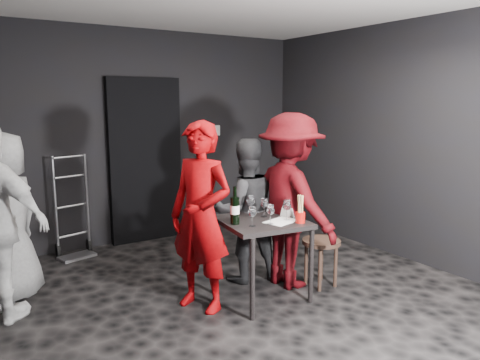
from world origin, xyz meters
TOP-DOWN VIEW (x-y plane):
  - floor at (0.00, 0.00)m, footprint 4.50×5.00m
  - wall_back at (0.00, 2.50)m, footprint 4.50×0.04m
  - wall_right at (2.25, 0.00)m, footprint 0.04×5.00m
  - doorway at (0.00, 2.44)m, footprint 0.95×0.10m
  - wallbox_upper at (0.85, 2.45)m, footprint 0.12×0.06m
  - wallbox_lower at (1.05, 2.45)m, footprint 0.10×0.06m
  - hand_truck at (-0.97, 2.28)m, footprint 0.40×0.34m
  - tasting_table at (0.20, 0.12)m, footprint 0.72×0.72m
  - stool at (0.86, 0.04)m, footprint 0.38×0.38m
  - server_red at (-0.36, 0.25)m, footprint 0.68×0.79m
  - woman_black at (0.33, 0.59)m, footprint 0.75×0.53m
  - man_maroon at (0.63, 0.24)m, footprint 0.67×1.29m
  - bystander_grey at (-1.77, 1.31)m, footprint 0.87×0.85m
  - tasting_mat at (0.31, -0.02)m, footprint 0.35×0.28m
  - wine_glass_a at (0.00, -0.02)m, footprint 0.08×0.08m
  - wine_glass_b at (-0.00, 0.23)m, footprint 0.08×0.08m
  - wine_glass_c at (0.21, 0.32)m, footprint 0.10×0.10m
  - wine_glass_d at (0.18, -0.04)m, footprint 0.09×0.09m
  - wine_glass_e at (0.38, -0.01)m, footprint 0.09×0.09m
  - wine_glass_f at (0.28, 0.20)m, footprint 0.08×0.08m
  - wine_bottle at (-0.08, 0.13)m, footprint 0.08×0.08m
  - breadstick_cup at (0.43, -0.14)m, footprint 0.09×0.09m
  - reserved_card at (0.44, 0.07)m, footprint 0.09×0.13m

SIDE VIEW (x-z plane):
  - floor at x=0.00m, z-range -0.01..0.01m
  - hand_truck at x=-0.97m, z-range -0.38..0.82m
  - stool at x=0.86m, z-range 0.15..0.62m
  - tasting_table at x=0.20m, z-range 0.28..1.03m
  - woman_black at x=0.33m, z-range 0.00..1.40m
  - tasting_mat at x=0.31m, z-range 0.75..0.75m
  - reserved_card at x=0.44m, z-range 0.75..0.84m
  - bystander_grey at x=-1.77m, z-range 0.00..1.61m
  - wine_glass_a at x=0.00m, z-range 0.75..0.94m
  - wine_glass_d at x=0.18m, z-range 0.75..0.94m
  - wine_glass_f at x=0.28m, z-range 0.75..0.94m
  - wine_glass_e at x=0.38m, z-range 0.75..0.96m
  - wine_glass_c at x=0.21m, z-range 0.75..0.96m
  - wine_glass_b at x=0.00m, z-range 0.75..0.96m
  - breadstick_cup at x=0.43m, z-range 0.74..1.00m
  - wine_bottle at x=-0.08m, z-range 0.71..1.05m
  - server_red at x=-0.36m, z-range 0.00..1.83m
  - man_maroon at x=0.63m, z-range 0.00..1.94m
  - doorway at x=0.00m, z-range 0.00..2.10m
  - wall_back at x=0.00m, z-range 0.00..2.70m
  - wall_right at x=2.25m, z-range 0.00..2.70m
  - wallbox_lower at x=1.05m, z-range 1.33..1.47m
  - wallbox_upper at x=0.85m, z-range 1.39..1.51m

